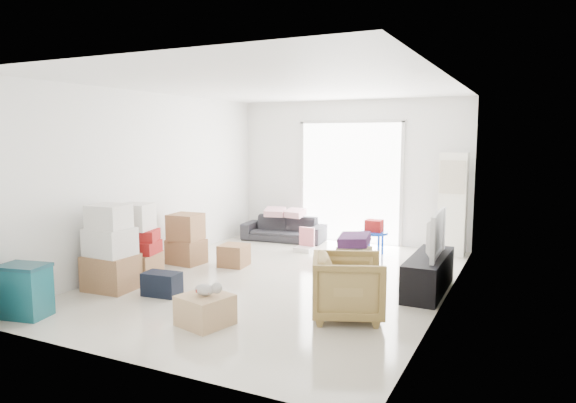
# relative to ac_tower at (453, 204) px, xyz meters

# --- Properties ---
(room_shell) EXTENTS (4.98, 6.48, 3.18)m
(room_shell) POSITION_rel_ac_tower_xyz_m (-1.95, -2.65, 0.48)
(room_shell) COLOR beige
(room_shell) RESTS_ON ground
(sliding_door) EXTENTS (2.10, 0.04, 2.33)m
(sliding_door) POSITION_rel_ac_tower_xyz_m (-1.95, 0.33, 0.37)
(sliding_door) COLOR white
(sliding_door) RESTS_ON room_shell
(ac_tower) EXTENTS (0.45, 0.30, 1.75)m
(ac_tower) POSITION_rel_ac_tower_xyz_m (0.00, 0.00, 0.00)
(ac_tower) COLOR white
(ac_tower) RESTS_ON room_shell
(tv_console) EXTENTS (0.43, 1.44, 0.48)m
(tv_console) POSITION_rel_ac_tower_xyz_m (0.05, -2.30, -0.64)
(tv_console) COLOR black
(tv_console) RESTS_ON room_shell
(television) EXTENTS (0.62, 1.03, 0.13)m
(television) POSITION_rel_ac_tower_xyz_m (0.05, -2.30, -0.33)
(television) COLOR black
(television) RESTS_ON tv_console
(sofa) EXTENTS (1.63, 0.62, 0.62)m
(sofa) POSITION_rel_ac_tower_xyz_m (-3.13, -0.15, -0.56)
(sofa) COLOR #27272C
(sofa) RESTS_ON room_shell
(pillow_left) EXTENTS (0.40, 0.34, 0.11)m
(pillow_left) POSITION_rel_ac_tower_xyz_m (-3.31, -0.16, -0.20)
(pillow_left) COLOR #E4A6B2
(pillow_left) RESTS_ON sofa
(pillow_right) EXTENTS (0.37, 0.31, 0.12)m
(pillow_right) POSITION_rel_ac_tower_xyz_m (-2.90, -0.12, -0.19)
(pillow_right) COLOR #E4A6B2
(pillow_right) RESTS_ON sofa
(armchair) EXTENTS (0.95, 0.98, 0.79)m
(armchair) POSITION_rel_ac_tower_xyz_m (-0.57, -3.69, -0.48)
(armchair) COLOR #A18347
(armchair) RESTS_ON room_shell
(storage_bins) EXTENTS (0.58, 0.46, 0.60)m
(storage_bins) POSITION_rel_ac_tower_xyz_m (-3.85, -5.24, -0.57)
(storage_bins) COLOR #124E57
(storage_bins) RESTS_ON room_shell
(box_stack_a) EXTENTS (0.66, 0.56, 1.14)m
(box_stack_a) POSITION_rel_ac_tower_xyz_m (-3.75, -4.04, -0.37)
(box_stack_a) COLOR #987145
(box_stack_a) RESTS_ON room_shell
(box_stack_b) EXTENTS (0.66, 0.64, 1.09)m
(box_stack_b) POSITION_rel_ac_tower_xyz_m (-3.75, -3.53, -0.40)
(box_stack_b) COLOR #987145
(box_stack_b) RESTS_ON room_shell
(box_stack_c) EXTENTS (0.57, 0.49, 0.80)m
(box_stack_c) POSITION_rel_ac_tower_xyz_m (-3.72, -2.46, -0.49)
(box_stack_c) COLOR #987145
(box_stack_c) RESTS_ON room_shell
(loose_box) EXTENTS (0.45, 0.45, 0.34)m
(loose_box) POSITION_rel_ac_tower_xyz_m (-2.95, -2.27, -0.71)
(loose_box) COLOR #987145
(loose_box) RESTS_ON room_shell
(duffel_bag) EXTENTS (0.49, 0.33, 0.30)m
(duffel_bag) POSITION_rel_ac_tower_xyz_m (-2.98, -3.95, -0.73)
(duffel_bag) COLOR black
(duffel_bag) RESTS_ON room_shell
(ottoman) EXTENTS (0.47, 0.47, 0.39)m
(ottoman) POSITION_rel_ac_tower_xyz_m (-1.13, -1.82, -0.68)
(ottoman) COLOR #907B53
(ottoman) RESTS_ON room_shell
(blanket) EXTENTS (0.48, 0.48, 0.14)m
(blanket) POSITION_rel_ac_tower_xyz_m (-1.13, -1.82, -0.41)
(blanket) COLOR #3F1D49
(blanket) RESTS_ON ottoman
(kids_table) EXTENTS (0.48, 0.48, 0.61)m
(kids_table) POSITION_rel_ac_tower_xyz_m (-1.19, -0.60, -0.44)
(kids_table) COLOR blue
(kids_table) RESTS_ON room_shell
(toy_walker) EXTENTS (0.32, 0.28, 0.41)m
(toy_walker) POSITION_rel_ac_tower_xyz_m (-2.37, -0.81, -0.76)
(toy_walker) COLOR silver
(toy_walker) RESTS_ON room_shell
(wood_crate) EXTENTS (0.60, 0.60, 0.33)m
(wood_crate) POSITION_rel_ac_tower_xyz_m (-1.89, -4.56, -0.71)
(wood_crate) COLOR tan
(wood_crate) RESTS_ON room_shell
(plush_bunny) EXTENTS (0.31, 0.17, 0.16)m
(plush_bunny) POSITION_rel_ac_tower_xyz_m (-1.85, -4.56, -0.48)
(plush_bunny) COLOR #B2ADA8
(plush_bunny) RESTS_ON wood_crate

